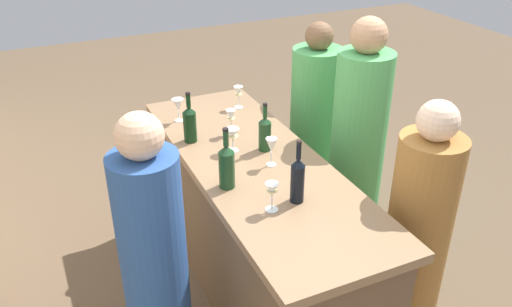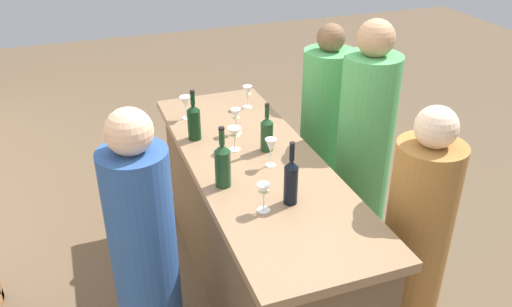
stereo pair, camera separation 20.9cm
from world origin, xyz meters
The scene contains 16 objects.
ground_plane centered at (0.00, 0.00, 0.00)m, with size 12.00×12.00×0.00m, color brown.
bar_counter centered at (0.00, 0.00, 0.47)m, with size 2.08×0.72×0.92m.
wine_bottle_leftmost_near_black centered at (-0.44, -0.02, 1.05)m, with size 0.07×0.07×0.33m.
wine_bottle_second_left_olive_green centered at (-0.18, 0.24, 1.05)m, with size 0.08×0.08×0.33m.
wine_bottle_center_olive_green centered at (0.11, -0.10, 1.03)m, with size 0.07×0.07×0.29m.
wine_bottle_second_right_dark_green centered at (0.39, 0.25, 1.04)m, with size 0.08×0.08×0.31m.
wine_glass_near_left centered at (0.73, -0.20, 1.03)m, with size 0.06×0.06×0.15m.
wine_glass_near_center centered at (-0.07, -0.06, 1.04)m, with size 0.06×0.06×0.16m.
wine_glass_near_right centered at (0.38, -0.01, 1.03)m, with size 0.07×0.07×0.16m.
wine_glass_far_left centered at (0.17, 0.07, 1.02)m, with size 0.08×0.08×0.14m.
wine_glass_far_center centered at (-0.46, 0.13, 1.03)m, with size 0.06×0.06×0.15m.
wine_glass_far_right centered at (0.69, 0.23, 1.03)m, with size 0.08×0.08×0.15m.
person_left_guest centered at (-0.64, -0.64, 0.66)m, with size 0.41×0.41×1.42m.
person_center_guest centered at (0.09, -0.75, 0.76)m, with size 0.42×0.42×1.63m.
person_right_guest centered at (0.67, -0.77, 0.67)m, with size 0.45×0.45×1.46m.
person_server_behind centered at (-0.39, 0.70, 0.71)m, with size 0.40×0.40×1.51m.
Camera 2 is at (-2.41, 0.88, 2.37)m, focal length 37.23 mm.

